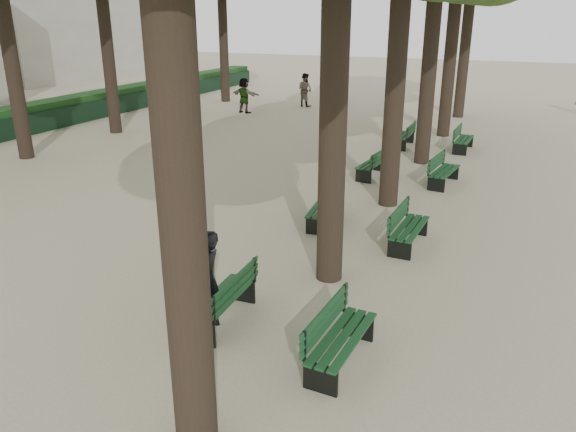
% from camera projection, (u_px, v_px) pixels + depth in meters
% --- Properties ---
extents(ground, '(120.00, 120.00, 0.00)m').
position_uv_depth(ground, '(184.00, 336.00, 9.32)').
color(ground, tan).
rests_on(ground, ground).
extents(bench_left_0, '(0.64, 1.82, 0.92)m').
position_uv_depth(bench_left_0, '(222.00, 308.00, 9.66)').
color(bench_left_0, black).
rests_on(bench_left_0, ground).
extents(bench_left_1, '(0.76, 1.85, 0.92)m').
position_uv_depth(bench_left_1, '(324.00, 214.00, 14.15)').
color(bench_left_1, black).
rests_on(bench_left_1, ground).
extents(bench_left_2, '(0.76, 1.85, 0.92)m').
position_uv_depth(bench_left_2, '(373.00, 169.00, 18.20)').
color(bench_left_2, black).
rests_on(bench_left_2, ground).
extents(bench_left_3, '(0.58, 1.80, 0.92)m').
position_uv_depth(bench_left_3, '(403.00, 140.00, 22.24)').
color(bench_left_3, black).
rests_on(bench_left_3, ground).
extents(bench_right_0, '(0.67, 1.83, 0.92)m').
position_uv_depth(bench_right_0, '(341.00, 348.00, 8.51)').
color(bench_right_0, black).
rests_on(bench_right_0, ground).
extents(bench_right_1, '(0.65, 1.82, 0.92)m').
position_uv_depth(bench_right_1, '(409.00, 235.00, 12.80)').
color(bench_right_1, black).
rests_on(bench_right_1, ground).
extents(bench_right_2, '(0.79, 1.86, 0.92)m').
position_uv_depth(bench_right_2, '(444.00, 176.00, 17.33)').
color(bench_right_2, black).
rests_on(bench_right_2, ground).
extents(bench_right_3, '(0.64, 1.82, 0.92)m').
position_uv_depth(bench_right_3, '(463.00, 144.00, 21.59)').
color(bench_right_3, black).
rests_on(bench_right_3, ground).
extents(man_with_map, '(0.64, 0.74, 1.80)m').
position_uv_depth(man_with_map, '(207.00, 282.00, 9.20)').
color(man_with_map, black).
rests_on(man_with_map, ground).
extents(pedestrian_e, '(1.72, 0.68, 1.82)m').
position_uv_depth(pedestrian_e, '(244.00, 95.00, 29.47)').
color(pedestrian_e, '#262628').
rests_on(pedestrian_e, ground).
extents(pedestrian_a, '(0.96, 0.66, 1.84)m').
position_uv_depth(pedestrian_a, '(305.00, 90.00, 31.49)').
color(pedestrian_a, '#262628').
rests_on(pedestrian_a, ground).
extents(pedestrian_d, '(0.95, 0.48, 1.87)m').
position_uv_depth(pedestrian_d, '(427.00, 84.00, 33.95)').
color(pedestrian_d, '#262628').
rests_on(pedestrian_d, ground).
extents(fence, '(0.08, 42.00, 0.90)m').
position_uv_depth(fence, '(29.00, 125.00, 24.20)').
color(fence, black).
rests_on(fence, ground).
extents(hedge, '(1.20, 42.00, 1.20)m').
position_uv_depth(hedge, '(16.00, 121.00, 24.41)').
color(hedge, '#153F16').
rests_on(hedge, ground).
extents(building_far, '(12.00, 16.00, 7.00)m').
position_uv_depth(building_far, '(42.00, 32.00, 46.20)').
color(building_far, '#B7B2A3').
rests_on(building_far, ground).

